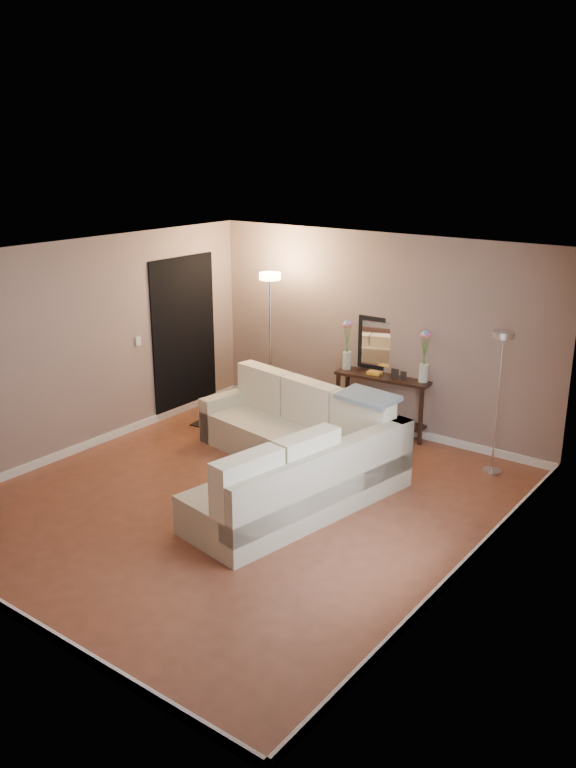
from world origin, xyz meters
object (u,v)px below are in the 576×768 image
Objects in this scene: sectional_sofa at (295,452)px; floor_lamp_lit at (270,317)px; console_table at (377,400)px; floor_lamp_unlit at (500,375)px.

floor_lamp_lit is at bearing 135.29° from sectional_sofa.
console_table is (-0.04, 1.88, 0.09)m from sectional_sofa.
sectional_sofa is 2.46m from floor_lamp_unlit.
sectional_sofa is at bearing -137.76° from floor_lamp_unlit.
console_table is 0.77× the size of floor_lamp_unlit.
floor_lamp_lit is at bearing -166.03° from console_table.
console_table is 0.65× the size of floor_lamp_lit.
console_table is at bearing 91.25° from sectional_sofa.
floor_lamp_lit is 1.20× the size of floor_lamp_unlit.
console_table is at bearing 169.20° from floor_lamp_unlit.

